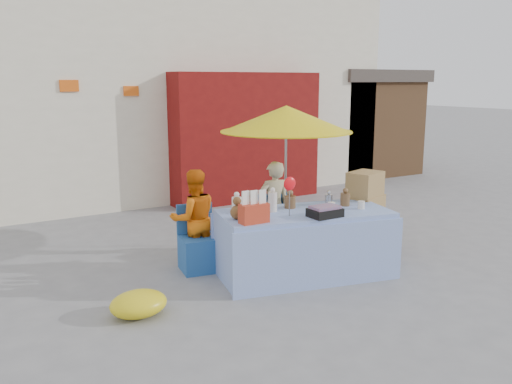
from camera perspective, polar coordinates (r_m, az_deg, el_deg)
ground at (r=6.79m, az=0.95°, el=-9.38°), size 80.00×80.00×0.00m
backdrop at (r=13.47m, az=-14.84°, el=14.10°), size 14.00×8.00×7.80m
market_table at (r=6.89m, az=5.06°, el=-5.33°), size 2.35×1.47×1.32m
chair_left at (r=7.15m, az=-5.99°, el=-6.19°), size 0.55×0.54×0.85m
chair_right at (r=7.74m, az=2.43°, el=-4.74°), size 0.55×0.54×0.85m
vendor_orange at (r=7.15m, az=-6.54°, el=-2.83°), size 0.71×0.60×1.32m
vendor_beige at (r=7.74m, az=1.89°, el=-1.61°), size 0.53×0.39×1.33m
umbrella at (r=7.84m, az=3.20°, el=7.64°), size 1.90×1.90×2.09m
box_stack at (r=7.77m, az=11.28°, el=-2.60°), size 0.66×0.59×1.20m
tarp_bundle at (r=5.94m, az=-12.27°, el=-11.43°), size 0.69×0.60×0.27m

